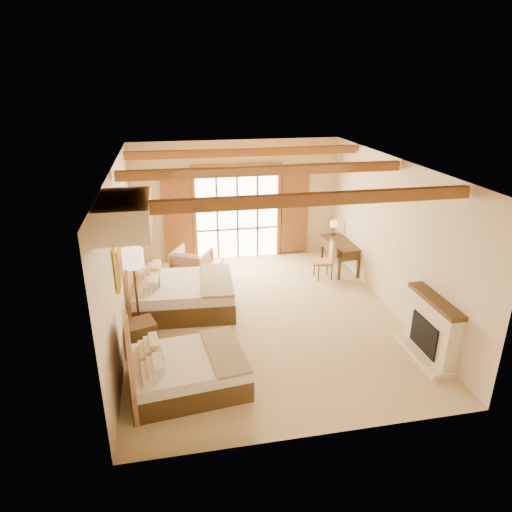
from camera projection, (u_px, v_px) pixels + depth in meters
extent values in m
plane|color=#D1BA8A|center=(264.00, 316.00, 9.62)|extent=(7.00, 7.00, 0.00)
plane|color=beige|center=(237.00, 201.00, 12.22)|extent=(5.50, 0.00, 5.50)
plane|color=beige|center=(121.00, 255.00, 8.54)|extent=(0.00, 7.00, 7.00)
plane|color=beige|center=(393.00, 236.00, 9.52)|extent=(0.00, 7.00, 7.00)
plane|color=#B77A3E|center=(265.00, 164.00, 8.44)|extent=(7.00, 7.00, 0.00)
cube|color=white|center=(237.00, 214.00, 12.31)|extent=(2.20, 0.02, 2.50)
cube|color=brown|center=(178.00, 217.00, 12.00)|extent=(0.75, 0.06, 2.40)
cube|color=brown|center=(295.00, 211.00, 12.57)|extent=(0.75, 0.06, 2.40)
cube|color=beige|center=(432.00, 329.00, 8.06)|extent=(0.25, 1.30, 1.10)
cube|color=black|center=(427.00, 335.00, 8.09)|extent=(0.18, 0.80, 0.60)
cube|color=beige|center=(423.00, 354.00, 8.23)|extent=(0.45, 1.40, 0.10)
cube|color=#453117|center=(436.00, 301.00, 7.85)|extent=(0.30, 1.40, 0.08)
cube|color=gold|center=(119.00, 262.00, 7.81)|extent=(0.05, 0.95, 0.75)
cube|color=#BB6736|center=(120.00, 262.00, 7.81)|extent=(0.02, 0.82, 0.62)
cube|color=beige|center=(125.00, 214.00, 6.28)|extent=(0.70, 1.40, 0.45)
cube|color=#453117|center=(188.00, 377.00, 7.39)|extent=(1.97, 1.57, 0.36)
cube|color=white|center=(187.00, 363.00, 7.28)|extent=(1.93, 1.54, 0.20)
cube|color=#7E6D4D|center=(225.00, 353.00, 7.35)|extent=(0.70, 1.46, 0.04)
cube|color=#9AA174|center=(159.00, 355.00, 7.13)|extent=(0.15, 0.38, 0.21)
cube|color=#453117|center=(183.00, 300.00, 9.83)|extent=(2.25, 1.76, 0.42)
cube|color=white|center=(182.00, 287.00, 9.71)|extent=(2.21, 1.73, 0.23)
cube|color=#7E6D4D|center=(216.00, 279.00, 9.79)|extent=(0.75, 1.70, 0.05)
cube|color=#9AA174|center=(158.00, 278.00, 9.53)|extent=(0.15, 0.45, 0.25)
cube|color=#453117|center=(142.00, 336.00, 8.33)|extent=(0.61, 0.61, 0.59)
cylinder|color=#312815|center=(141.00, 339.00, 8.74)|extent=(0.26, 0.26, 0.03)
cylinder|color=#312815|center=(137.00, 302.00, 8.44)|extent=(0.04, 0.04, 1.60)
cylinder|color=#FFD7AE|center=(132.00, 258.00, 8.11)|extent=(0.40, 0.40, 0.33)
imported|color=#A87556|center=(192.00, 264.00, 11.23)|extent=(1.15, 1.16, 0.79)
cube|color=#A07246|center=(209.00, 269.00, 11.41)|extent=(0.74, 0.74, 0.43)
cube|color=#453117|center=(341.00, 243.00, 11.72)|extent=(0.73, 1.44, 0.05)
cube|color=#453117|center=(340.00, 247.00, 11.76)|extent=(0.71, 1.40, 0.22)
cube|color=#A16B43|center=(323.00, 262.00, 11.28)|extent=(0.50, 0.50, 0.06)
cube|color=#A16B43|center=(331.00, 251.00, 11.21)|extent=(0.13, 0.43, 0.52)
cylinder|color=#312815|center=(333.00, 234.00, 12.23)|extent=(0.11, 0.11, 0.02)
cylinder|color=#312815|center=(334.00, 229.00, 12.18)|extent=(0.02, 0.02, 0.27)
cylinder|color=#FFD7AE|center=(334.00, 224.00, 12.12)|extent=(0.19, 0.19, 0.15)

